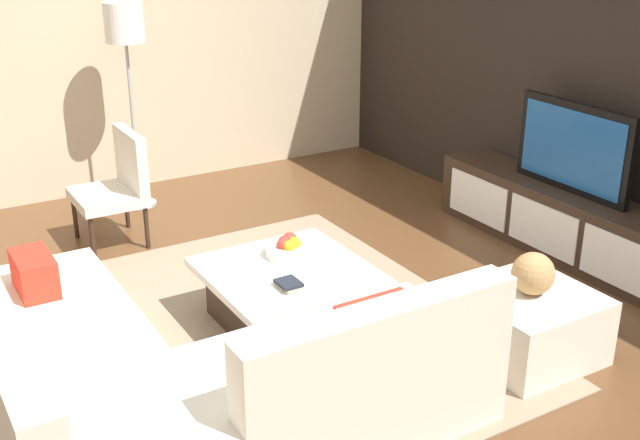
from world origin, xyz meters
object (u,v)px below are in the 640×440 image
coffee_table (288,295)px  decorative_ball (533,274)px  media_console (564,222)px  accent_chair_near (118,181)px  floor_lamp (126,36)px  book_stack (289,284)px  fruit_bowl (288,248)px  ottoman (527,324)px  television (574,148)px  sectional_couch (171,375)px

coffee_table → decorative_ball: size_ratio=3.97×
media_console → accent_chair_near: bearing=-124.9°
media_console → floor_lamp: bearing=-137.6°
book_stack → fruit_bowl: bearing=151.7°
media_console → coffee_table: (-0.10, -2.30, -0.05)m
fruit_bowl → decorative_ball: 1.52m
media_console → ottoman: media_console is taller
media_console → decorative_ball: size_ratio=9.37×
decorative_ball → book_stack: 1.40m
floor_lamp → television: bearing=42.4°
television → decorative_ball: size_ratio=4.15×
ottoman → fruit_bowl: size_ratio=2.50×
television → ottoman: 1.69m
coffee_table → book_stack: bearing=-27.1°
accent_chair_near → decorative_ball: accent_chair_near is taller
sectional_couch → accent_chair_near: accent_chair_near is taller
ottoman → accent_chair_near: bearing=-152.4°
sectional_couch → ottoman: (0.43, 2.00, -0.08)m
coffee_table → book_stack: (0.22, -0.11, 0.20)m
television → fruit_bowl: bearing=-97.3°
accent_chair_near → ottoman: size_ratio=1.24×
media_console → accent_chair_near: (-1.93, -2.77, 0.24)m
television → ottoman: (0.92, -1.28, -0.63)m
television → accent_chair_near: (-1.93, -2.77, -0.33)m
ottoman → book_stack: bearing=-125.3°
television → decorative_ball: (0.92, -1.28, -0.30)m
accent_chair_near → floor_lamp: bearing=153.4°
sectional_couch → ottoman: size_ratio=3.27×
fruit_bowl → book_stack: bearing=-28.3°
floor_lamp → ottoman: size_ratio=2.47×
decorative_ball → television: bearing=125.9°
accent_chair_near → decorative_ball: 3.22m
media_console → coffee_table: 2.30m
coffee_table → book_stack: 0.32m
television → media_console: bearing=-90.0°
media_console → floor_lamp: size_ratio=1.33×
television → book_stack: television is taller
floor_lamp → book_stack: floor_lamp is taller
ottoman → fruit_bowl: 1.53m
accent_chair_near → fruit_bowl: (1.65, 0.57, -0.06)m
accent_chair_near → decorative_ball: size_ratio=3.54×
coffee_table → media_console: bearing=87.5°
coffee_table → floor_lamp: bearing=-177.8°
fruit_bowl → coffee_table: bearing=-29.7°
accent_chair_near → book_stack: accent_chair_near is taller
accent_chair_near → floor_lamp: size_ratio=0.50×
media_console → decorative_ball: bearing=-54.1°
coffee_table → decorative_ball: bearing=45.0°
television → book_stack: (0.12, -2.41, -0.43)m
accent_chair_near → ottoman: bearing=29.4°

